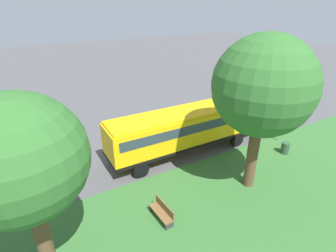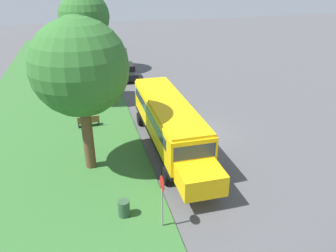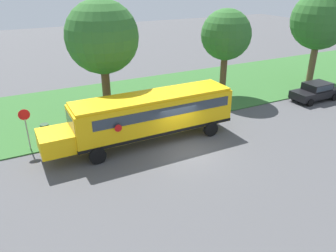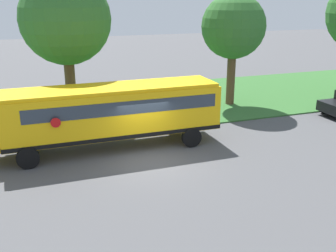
# 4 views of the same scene
# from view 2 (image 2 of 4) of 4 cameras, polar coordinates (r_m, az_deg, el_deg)

# --- Properties ---
(ground_plane) EXTENTS (120.00, 120.00, 0.00)m
(ground_plane) POSITION_cam_2_polar(r_m,az_deg,el_deg) (23.72, 4.75, -1.29)
(ground_plane) COLOR #4C4C4F
(grass_verge) EXTENTS (12.00, 80.00, 0.08)m
(grass_verge) POSITION_cam_2_polar(r_m,az_deg,el_deg) (22.70, -19.88, -4.04)
(grass_verge) COLOR #33662D
(grass_verge) RESTS_ON ground
(school_bus) EXTENTS (2.85, 12.42, 3.16)m
(school_bus) POSITION_cam_2_polar(r_m,az_deg,el_deg) (20.99, 0.22, 0.93)
(school_bus) COLOR yellow
(school_bus) RESTS_ON ground
(car_black_nearest) EXTENTS (2.02, 4.40, 1.56)m
(car_black_nearest) POSITION_cam_2_polar(r_m,az_deg,el_deg) (36.16, -7.24, 9.56)
(car_black_nearest) COLOR black
(car_black_nearest) RESTS_ON ground
(oak_tree_beside_bus) EXTENTS (5.18, 5.18, 8.67)m
(oak_tree_beside_bus) POSITION_cam_2_polar(r_m,az_deg,el_deg) (18.01, -15.41, 9.68)
(oak_tree_beside_bus) COLOR brown
(oak_tree_beside_bus) RESTS_ON ground
(oak_tree_roadside_mid) EXTENTS (4.31, 4.31, 7.55)m
(oak_tree_roadside_mid) POSITION_cam_2_polar(r_m,az_deg,el_deg) (28.75, -15.87, 13.89)
(oak_tree_roadside_mid) COLOR brown
(oak_tree_roadside_mid) RESTS_ON ground
(oak_tree_far_end) EXTENTS (5.48, 5.48, 8.90)m
(oak_tree_far_end) POSITION_cam_2_polar(r_m,az_deg,el_deg) (38.51, -14.55, 17.96)
(oak_tree_far_end) COLOR brown
(oak_tree_far_end) RESTS_ON ground
(oak_tree_across_road) EXTENTS (5.07, 5.04, 7.69)m
(oak_tree_across_road) POSITION_cam_2_polar(r_m,az_deg,el_deg) (49.68, -15.53, 18.19)
(oak_tree_across_road) COLOR #4C3826
(oak_tree_across_road) RESTS_ON ground
(stop_sign) EXTENTS (0.08, 0.68, 2.74)m
(stop_sign) POSITION_cam_2_polar(r_m,az_deg,el_deg) (14.58, -1.03, -12.11)
(stop_sign) COLOR gray
(stop_sign) RESTS_ON ground
(park_bench) EXTENTS (1.63, 0.60, 0.92)m
(park_bench) POSITION_cam_2_polar(r_m,az_deg,el_deg) (25.10, -13.68, 0.79)
(park_bench) COLOR brown
(park_bench) RESTS_ON ground
(trash_bin) EXTENTS (0.56, 0.56, 0.90)m
(trash_bin) POSITION_cam_2_polar(r_m,az_deg,el_deg) (16.07, -7.68, -14.11)
(trash_bin) COLOR #2D4C33
(trash_bin) RESTS_ON ground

